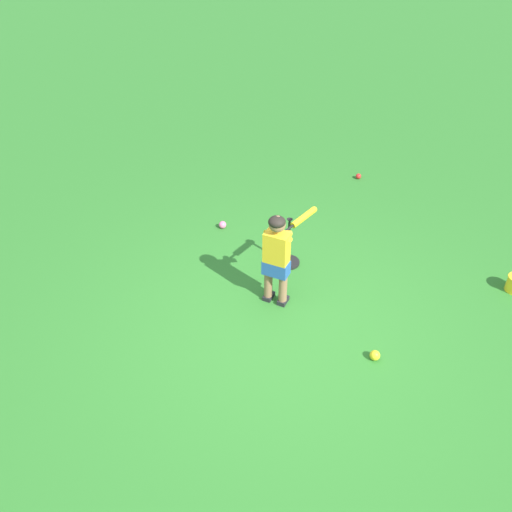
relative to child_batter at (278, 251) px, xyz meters
The scene contains 6 objects.
ground_plane 0.82m from the child_batter, 124.66° to the right, with size 40.00×40.00×0.00m, color #2D7528.
child_batter is the anchor object (origin of this frame).
play_ball_far_right 3.17m from the child_batter, 20.74° to the left, with size 0.08×0.08×0.08m, color red.
play_ball_behind_batter 1.69m from the child_batter, 70.93° to the left, with size 0.10×0.10×0.10m, color pink.
play_ball_center_lawn 1.39m from the child_batter, 87.67° to the right, with size 0.10×0.10×0.10m, color yellow.
batting_tee 0.87m from the child_batter, 33.04° to the left, with size 0.28×0.28×0.62m.
Camera 1 is at (-2.90, -2.57, 3.76)m, focal length 36.89 mm.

